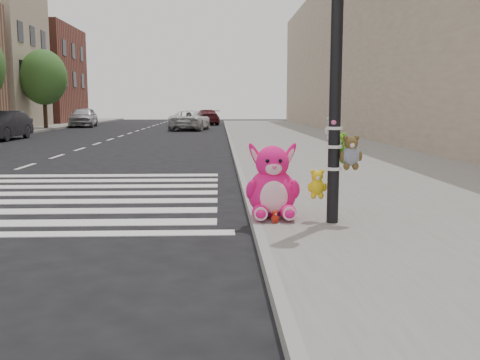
{
  "coord_description": "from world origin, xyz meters",
  "views": [
    {
      "loc": [
        1.04,
        -5.39,
        1.75
      ],
      "look_at": [
        1.32,
        1.72,
        0.75
      ],
      "focal_mm": 40.0,
      "sensor_mm": 36.0,
      "label": 1
    }
  ],
  "objects_px": {
    "car_dark_far": "(2,125)",
    "car_white_near": "(190,120)",
    "pink_bunny": "(272,187)",
    "red_teddy": "(275,217)",
    "signal_pole": "(336,108)"
  },
  "relations": [
    {
      "from": "red_teddy",
      "to": "car_dark_far",
      "type": "bearing_deg",
      "value": 102.55
    },
    {
      "from": "signal_pole",
      "to": "pink_bunny",
      "type": "height_order",
      "value": "signal_pole"
    },
    {
      "from": "red_teddy",
      "to": "car_white_near",
      "type": "bearing_deg",
      "value": 77.74
    },
    {
      "from": "pink_bunny",
      "to": "car_dark_far",
      "type": "distance_m",
      "value": 22.83
    },
    {
      "from": "red_teddy",
      "to": "car_white_near",
      "type": "distance_m",
      "value": 30.46
    },
    {
      "from": "pink_bunny",
      "to": "red_teddy",
      "type": "height_order",
      "value": "pink_bunny"
    },
    {
      "from": "signal_pole",
      "to": "pink_bunny",
      "type": "relative_size",
      "value": 3.63
    },
    {
      "from": "pink_bunny",
      "to": "car_dark_far",
      "type": "xyz_separation_m",
      "value": [
        -11.6,
        19.66,
        0.14
      ]
    },
    {
      "from": "car_dark_far",
      "to": "car_white_near",
      "type": "xyz_separation_m",
      "value": [
        8.82,
        10.27,
        -0.05
      ]
    },
    {
      "from": "signal_pole",
      "to": "red_teddy",
      "type": "height_order",
      "value": "signal_pole"
    },
    {
      "from": "signal_pole",
      "to": "car_dark_far",
      "type": "height_order",
      "value": "signal_pole"
    },
    {
      "from": "signal_pole",
      "to": "red_teddy",
      "type": "distance_m",
      "value": 1.69
    },
    {
      "from": "car_dark_far",
      "to": "red_teddy",
      "type": "bearing_deg",
      "value": -59.08
    },
    {
      "from": "car_white_near",
      "to": "signal_pole",
      "type": "bearing_deg",
      "value": 104.42
    },
    {
      "from": "red_teddy",
      "to": "car_dark_far",
      "type": "height_order",
      "value": "car_dark_far"
    }
  ]
}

